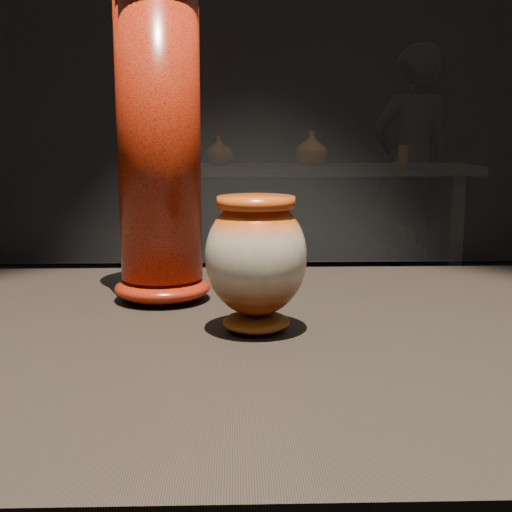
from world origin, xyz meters
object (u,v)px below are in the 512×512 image
at_px(back_shelf, 312,207).
at_px(visitor, 411,168).
at_px(main_vase, 256,258).
at_px(tall_vase, 159,152).

relative_size(back_shelf, visitor, 1.18).
bearing_deg(main_vase, tall_vase, 128.74).
distance_m(back_shelf, visitor, 0.95).
distance_m(tall_vase, visitor, 4.22).
xyz_separation_m(back_shelf, visitor, (0.75, 0.55, 0.21)).
height_order(main_vase, tall_vase, tall_vase).
xyz_separation_m(main_vase, tall_vase, (-0.13, 0.16, 0.12)).
relative_size(main_vase, back_shelf, 0.08).
height_order(tall_vase, visitor, visitor).
bearing_deg(tall_vase, visitor, 71.36).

